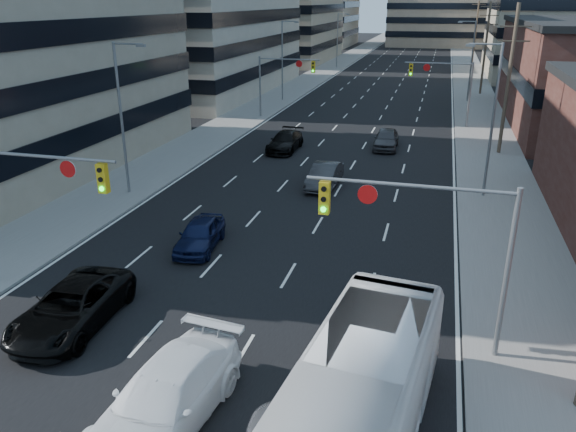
# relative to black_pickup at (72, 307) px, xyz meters

# --- Properties ---
(road_surface) EXTENTS (18.00, 300.00, 0.02)m
(road_surface) POSITION_rel_black_pickup_xyz_m (4.76, 123.91, -0.78)
(road_surface) COLOR black
(road_surface) RESTS_ON ground
(sidewalk_left) EXTENTS (5.00, 300.00, 0.15)m
(sidewalk_left) POSITION_rel_black_pickup_xyz_m (-6.74, 123.91, -0.71)
(sidewalk_left) COLOR slate
(sidewalk_left) RESTS_ON ground
(sidewalk_right) EXTENTS (5.00, 300.00, 0.15)m
(sidewalk_right) POSITION_rel_black_pickup_xyz_m (16.26, 123.91, -0.71)
(sidewalk_right) COLOR slate
(sidewalk_right) RESTS_ON ground
(office_left_far) EXTENTS (20.00, 30.00, 16.00)m
(office_left_far) POSITION_rel_black_pickup_xyz_m (-19.24, 93.91, 7.21)
(office_left_far) COLOR gray
(office_left_far) RESTS_ON ground
(office_right_far) EXTENTS (22.00, 28.00, 14.00)m
(office_right_far) POSITION_rel_black_pickup_xyz_m (29.76, 81.91, 6.21)
(office_right_far) COLOR gray
(office_right_far) RESTS_ON ground
(bg_block_left) EXTENTS (24.00, 24.00, 20.00)m
(bg_block_left) POSITION_rel_black_pickup_xyz_m (-23.24, 133.91, 9.21)
(bg_block_left) COLOR #ADA089
(bg_block_left) RESTS_ON ground
(bg_block_right) EXTENTS (22.00, 22.00, 12.00)m
(bg_block_right) POSITION_rel_black_pickup_xyz_m (36.76, 123.91, 5.21)
(bg_block_right) COLOR gray
(bg_block_right) RESTS_ON ground
(signal_near_left) EXTENTS (6.59, 0.33, 6.00)m
(signal_near_left) POSITION_rel_black_pickup_xyz_m (-2.70, 1.91, 3.54)
(signal_near_left) COLOR slate
(signal_near_left) RESTS_ON ground
(signal_near_right) EXTENTS (6.59, 0.33, 6.00)m
(signal_near_right) POSITION_rel_black_pickup_xyz_m (12.21, 1.91, 3.54)
(signal_near_right) COLOR slate
(signal_near_right) RESTS_ON ground
(signal_far_left) EXTENTS (6.09, 0.33, 6.00)m
(signal_far_left) POSITION_rel_black_pickup_xyz_m (-2.93, 38.91, 3.51)
(signal_far_left) COLOR slate
(signal_far_left) RESTS_ON ground
(signal_far_right) EXTENTS (6.09, 0.33, 6.00)m
(signal_far_right) POSITION_rel_black_pickup_xyz_m (12.44, 38.91, 3.51)
(signal_far_right) COLOR slate
(signal_far_right) RESTS_ON ground
(utility_pole_block) EXTENTS (2.20, 0.28, 11.00)m
(utility_pole_block) POSITION_rel_black_pickup_xyz_m (16.96, 29.91, 4.99)
(utility_pole_block) COLOR #4C3D2D
(utility_pole_block) RESTS_ON ground
(utility_pole_midblock) EXTENTS (2.20, 0.28, 11.00)m
(utility_pole_midblock) POSITION_rel_black_pickup_xyz_m (16.96, 59.91, 4.99)
(utility_pole_midblock) COLOR #4C3D2D
(utility_pole_midblock) RESTS_ON ground
(utility_pole_distant) EXTENTS (2.20, 0.28, 11.00)m
(utility_pole_distant) POSITION_rel_black_pickup_xyz_m (16.96, 89.91, 4.99)
(utility_pole_distant) COLOR #4C3D2D
(utility_pole_distant) RESTS_ON ground
(streetlight_left_near) EXTENTS (2.03, 0.22, 9.00)m
(streetlight_left_near) POSITION_rel_black_pickup_xyz_m (-5.58, 13.91, 4.27)
(streetlight_left_near) COLOR slate
(streetlight_left_near) RESTS_ON ground
(streetlight_left_mid) EXTENTS (2.03, 0.22, 9.00)m
(streetlight_left_mid) POSITION_rel_black_pickup_xyz_m (-5.58, 48.91, 4.27)
(streetlight_left_mid) COLOR slate
(streetlight_left_mid) RESTS_ON ground
(streetlight_left_far) EXTENTS (2.03, 0.22, 9.00)m
(streetlight_left_far) POSITION_rel_black_pickup_xyz_m (-5.58, 83.91, 4.27)
(streetlight_left_far) COLOR slate
(streetlight_left_far) RESTS_ON ground
(streetlight_right_near) EXTENTS (2.03, 0.22, 9.00)m
(streetlight_right_near) POSITION_rel_black_pickup_xyz_m (15.10, 18.91, 4.27)
(streetlight_right_near) COLOR slate
(streetlight_right_near) RESTS_ON ground
(streetlight_right_far) EXTENTS (2.03, 0.22, 9.00)m
(streetlight_right_far) POSITION_rel_black_pickup_xyz_m (15.10, 53.91, 4.27)
(streetlight_right_far) COLOR slate
(streetlight_right_far) RESTS_ON ground
(black_pickup) EXTENTS (2.90, 5.79, 1.57)m
(black_pickup) POSITION_rel_black_pickup_xyz_m (0.00, 0.00, 0.00)
(black_pickup) COLOR black
(black_pickup) RESTS_ON ground
(white_van) EXTENTS (3.08, 6.26, 1.75)m
(white_van) POSITION_rel_black_pickup_xyz_m (5.61, -3.74, 0.09)
(white_van) COLOR white
(white_van) RESTS_ON ground
(sedan_blue) EXTENTS (2.16, 4.39, 1.44)m
(sedan_blue) POSITION_rel_black_pickup_xyz_m (1.71, 7.62, -0.07)
(sedan_blue) COLOR #0D1334
(sedan_blue) RESTS_ON ground
(sedan_grey_center) EXTENTS (1.76, 4.57, 1.48)m
(sedan_grey_center) POSITION_rel_black_pickup_xyz_m (5.57, 18.44, -0.04)
(sedan_grey_center) COLOR #2F2F31
(sedan_grey_center) RESTS_ON ground
(sedan_black_far) EXTENTS (2.13, 5.10, 1.47)m
(sedan_black_far) POSITION_rel_black_pickup_xyz_m (0.71, 26.67, -0.05)
(sedan_black_far) COLOR black
(sedan_black_far) RESTS_ON ground
(sedan_grey_right) EXTENTS (1.98, 4.65, 1.57)m
(sedan_grey_right) POSITION_rel_black_pickup_xyz_m (8.34, 29.44, -0.00)
(sedan_grey_right) COLOR #3A3A3D
(sedan_grey_right) RESTS_ON ground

